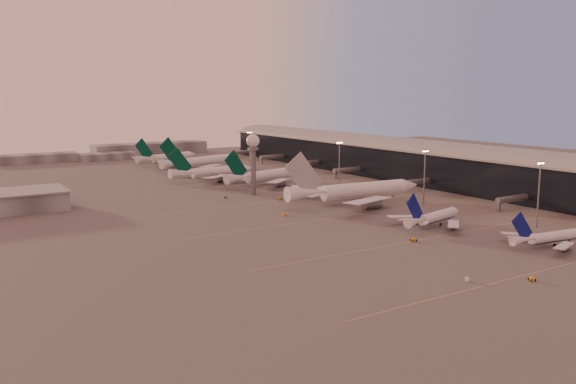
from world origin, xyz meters
TOP-DOWN VIEW (x-y plane):
  - ground at (0.00, 0.00)m, footprint 700.00×700.00m
  - taxiway_markings at (30.00, 56.00)m, footprint 180.00×185.25m
  - terminal at (107.88, 110.09)m, footprint 57.00×362.00m
  - radar_tower at (5.00, 120.00)m, footprint 6.40×6.40m
  - mast_a at (58.00, 0.00)m, footprint 3.60×0.56m
  - mast_b at (55.00, 55.00)m, footprint 3.60×0.56m
  - mast_c at (50.00, 110.00)m, footprint 3.60×0.56m
  - mast_d at (48.00, 200.00)m, footprint 3.60×0.56m
  - distant_horizon at (2.62, 325.14)m, footprint 165.00×37.50m
  - narrowbody_near at (36.44, -19.58)m, footprint 32.80×26.03m
  - narrowbody_mid at (27.04, 21.80)m, footprint 37.00×29.19m
  - widebody_white at (32.10, 74.44)m, footprint 70.59×56.35m
  - greentail_a at (26.86, 144.77)m, footprint 55.59×44.39m
  - greentail_b at (10.36, 175.78)m, footprint 54.30×43.76m
  - greentail_c at (23.10, 219.45)m, footprint 60.96×48.58m
  - greentail_d at (17.24, 261.19)m, footprint 51.18×40.63m
  - gsv_truck_a at (-14.59, -30.02)m, footprint 5.55×5.21m
  - gsv_tug_near at (0.31, -39.31)m, footprint 3.49×4.16m
  - gsv_tug_mid at (4.37, 9.41)m, footprint 4.42×3.34m
  - gsv_truck_b at (47.64, 36.53)m, footprint 5.01×3.02m
  - gsv_truck_c at (-9.12, 69.01)m, footprint 6.38×4.33m
  - gsv_catering_b at (52.82, 62.68)m, footprint 5.69×3.55m
  - gsv_tug_far at (8.29, 100.83)m, footprint 4.24×4.20m
  - gsv_truck_d at (-11.36, 118.56)m, footprint 4.14×5.97m

SIDE VIEW (x-z plane):
  - ground at x=0.00m, z-range 0.00..0.00m
  - taxiway_markings at x=30.00m, z-range 0.00..0.02m
  - gsv_tug_near at x=0.31m, z-range 0.02..1.04m
  - gsv_tug_far at x=8.29m, z-range 0.02..1.08m
  - gsv_tug_mid at x=4.37m, z-range 0.02..1.14m
  - gsv_truck_b at x=47.64m, z-range 0.02..1.93m
  - gsv_truck_a at x=-14.59m, z-range 0.02..2.29m
  - gsv_truck_d at x=-11.36m, z-range 0.02..2.30m
  - gsv_truck_c at x=-9.12m, z-range 0.02..2.45m
  - gsv_catering_b at x=52.82m, z-range 0.00..4.33m
  - narrowbody_near at x=36.44m, z-range -3.82..9.02m
  - narrowbody_mid at x=27.04m, z-range -4.37..10.32m
  - greentail_d at x=17.24m, z-range -6.26..13.09m
  - greentail_b at x=10.36m, z-range -6.37..13.34m
  - greentail_a at x=26.86m, z-range -6.63..13.88m
  - distant_horizon at x=2.62m, z-range -0.61..8.39m
  - greentail_c at x=23.10m, z-range -7.33..15.34m
  - widebody_white at x=32.10m, z-range -8.11..16.72m
  - terminal at x=107.88m, z-range -1.00..22.04m
  - mast_a at x=58.00m, z-range 1.24..26.24m
  - mast_b at x=55.00m, z-range 1.24..26.24m
  - mast_c at x=50.00m, z-range 1.24..26.24m
  - mast_d at x=48.00m, z-range 1.24..26.24m
  - radar_tower at x=5.00m, z-range 5.40..36.50m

